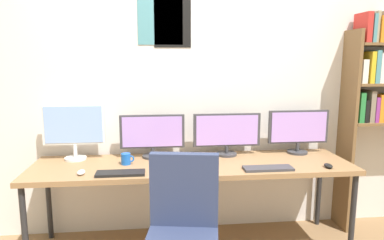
{
  "coord_description": "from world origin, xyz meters",
  "views": [
    {
      "loc": [
        -0.3,
        -2.14,
        1.57
      ],
      "look_at": [
        0.0,
        0.65,
        1.09
      ],
      "focal_mm": 32.7,
      "sensor_mm": 36.0,
      "label": 1
    }
  ],
  "objects_px": {
    "monitor_far_left": "(74,128)",
    "desk": "(193,169)",
    "mouse_right_side": "(328,166)",
    "coffee_mug": "(126,159)",
    "monitor_far_right": "(298,130)",
    "mouse_left_side": "(81,172)",
    "keyboard_left": "(121,173)",
    "keyboard_right": "(268,168)",
    "monitor_center_right": "(227,132)",
    "monitor_center_left": "(152,134)"
  },
  "relations": [
    {
      "from": "keyboard_left",
      "to": "keyboard_right",
      "type": "xyz_separation_m",
      "value": [
        1.12,
        0.0,
        0.0
      ]
    },
    {
      "from": "desk",
      "to": "keyboard_left",
      "type": "relative_size",
      "value": 7.23
    },
    {
      "from": "monitor_far_right",
      "to": "keyboard_right",
      "type": "distance_m",
      "value": 0.64
    },
    {
      "from": "keyboard_left",
      "to": "mouse_right_side",
      "type": "distance_m",
      "value": 1.6
    },
    {
      "from": "monitor_far_right",
      "to": "desk",
      "type": "bearing_deg",
      "value": -167.73
    },
    {
      "from": "monitor_far_right",
      "to": "mouse_left_side",
      "type": "height_order",
      "value": "monitor_far_right"
    },
    {
      "from": "monitor_far_right",
      "to": "mouse_right_side",
      "type": "distance_m",
      "value": 0.49
    },
    {
      "from": "monitor_far_left",
      "to": "mouse_left_side",
      "type": "height_order",
      "value": "monitor_far_left"
    },
    {
      "from": "desk",
      "to": "monitor_far_right",
      "type": "height_order",
      "value": "monitor_far_right"
    },
    {
      "from": "mouse_left_side",
      "to": "monitor_center_left",
      "type": "bearing_deg",
      "value": 37.99
    },
    {
      "from": "monitor_center_left",
      "to": "coffee_mug",
      "type": "distance_m",
      "value": 0.32
    },
    {
      "from": "desk",
      "to": "coffee_mug",
      "type": "relative_size",
      "value": 24.46
    },
    {
      "from": "desk",
      "to": "monitor_center_right",
      "type": "relative_size",
      "value": 4.38
    },
    {
      "from": "monitor_center_right",
      "to": "mouse_left_side",
      "type": "relative_size",
      "value": 6.16
    },
    {
      "from": "monitor_center_right",
      "to": "keyboard_left",
      "type": "height_order",
      "value": "monitor_center_right"
    },
    {
      "from": "mouse_left_side",
      "to": "coffee_mug",
      "type": "distance_m",
      "value": 0.38
    },
    {
      "from": "monitor_far_right",
      "to": "keyboard_left",
      "type": "xyz_separation_m",
      "value": [
        -1.54,
        -0.44,
        -0.21
      ]
    },
    {
      "from": "monitor_far_right",
      "to": "coffee_mug",
      "type": "height_order",
      "value": "monitor_far_right"
    },
    {
      "from": "monitor_far_left",
      "to": "coffee_mug",
      "type": "relative_size",
      "value": 4.83
    },
    {
      "from": "monitor_far_left",
      "to": "desk",
      "type": "bearing_deg",
      "value": -12.27
    },
    {
      "from": "coffee_mug",
      "to": "keyboard_right",
      "type": "bearing_deg",
      "value": -13.07
    },
    {
      "from": "desk",
      "to": "monitor_center_left",
      "type": "xyz_separation_m",
      "value": [
        -0.33,
        0.21,
        0.25
      ]
    },
    {
      "from": "monitor_center_left",
      "to": "monitor_far_left",
      "type": "bearing_deg",
      "value": 180.0
    },
    {
      "from": "mouse_right_side",
      "to": "coffee_mug",
      "type": "xyz_separation_m",
      "value": [
        -1.58,
        0.26,
        0.03
      ]
    },
    {
      "from": "monitor_far_right",
      "to": "coffee_mug",
      "type": "relative_size",
      "value": 5.16
    },
    {
      "from": "mouse_left_side",
      "to": "coffee_mug",
      "type": "bearing_deg",
      "value": 35.41
    },
    {
      "from": "monitor_far_left",
      "to": "mouse_right_side",
      "type": "relative_size",
      "value": 5.33
    },
    {
      "from": "mouse_left_side",
      "to": "coffee_mug",
      "type": "relative_size",
      "value": 0.91
    },
    {
      "from": "keyboard_right",
      "to": "monitor_far_left",
      "type": "bearing_deg",
      "value": 163.94
    },
    {
      "from": "monitor_center_left",
      "to": "mouse_left_side",
      "type": "height_order",
      "value": "monitor_center_left"
    },
    {
      "from": "monitor_far_left",
      "to": "monitor_center_right",
      "type": "distance_m",
      "value": 1.3
    },
    {
      "from": "coffee_mug",
      "to": "monitor_center_left",
      "type": "bearing_deg",
      "value": 41.48
    },
    {
      "from": "keyboard_right",
      "to": "coffee_mug",
      "type": "bearing_deg",
      "value": 166.93
    },
    {
      "from": "monitor_far_right",
      "to": "monitor_center_left",
      "type": "bearing_deg",
      "value": -180.0
    },
    {
      "from": "monitor_far_left",
      "to": "mouse_right_side",
      "type": "xyz_separation_m",
      "value": [
        2.02,
        -0.45,
        -0.26
      ]
    },
    {
      "from": "monitor_far_left",
      "to": "keyboard_left",
      "type": "bearing_deg",
      "value": -46.72
    },
    {
      "from": "monitor_center_right",
      "to": "monitor_far_right",
      "type": "relative_size",
      "value": 1.08
    },
    {
      "from": "mouse_right_side",
      "to": "coffee_mug",
      "type": "relative_size",
      "value": 0.91
    },
    {
      "from": "monitor_center_left",
      "to": "coffee_mug",
      "type": "bearing_deg",
      "value": -138.52
    },
    {
      "from": "monitor_far_right",
      "to": "mouse_right_side",
      "type": "height_order",
      "value": "monitor_far_right"
    },
    {
      "from": "desk",
      "to": "mouse_left_side",
      "type": "height_order",
      "value": "mouse_left_side"
    },
    {
      "from": "monitor_far_right",
      "to": "mouse_left_side",
      "type": "bearing_deg",
      "value": -167.38
    },
    {
      "from": "keyboard_right",
      "to": "mouse_right_side",
      "type": "height_order",
      "value": "mouse_right_side"
    },
    {
      "from": "monitor_far_left",
      "to": "monitor_far_right",
      "type": "height_order",
      "value": "monitor_far_left"
    },
    {
      "from": "desk",
      "to": "keyboard_right",
      "type": "relative_size",
      "value": 6.82
    },
    {
      "from": "monitor_far_left",
      "to": "mouse_left_side",
      "type": "distance_m",
      "value": 0.5
    },
    {
      "from": "desk",
      "to": "coffee_mug",
      "type": "height_order",
      "value": "coffee_mug"
    },
    {
      "from": "monitor_center_left",
      "to": "mouse_left_side",
      "type": "bearing_deg",
      "value": -142.01
    },
    {
      "from": "monitor_center_left",
      "to": "mouse_right_side",
      "type": "height_order",
      "value": "monitor_center_left"
    },
    {
      "from": "desk",
      "to": "keyboard_left",
      "type": "xyz_separation_m",
      "value": [
        -0.56,
        -0.23,
        0.06
      ]
    }
  ]
}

